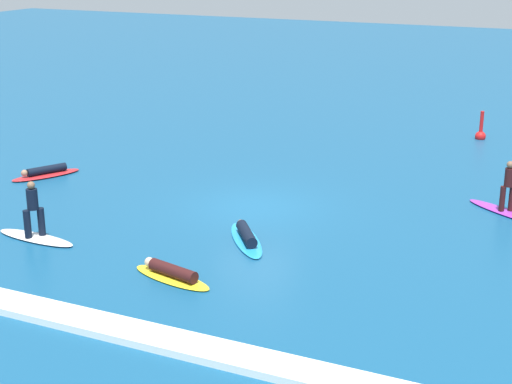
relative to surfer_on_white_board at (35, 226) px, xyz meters
The scene contains 8 objects.
ground_plane 7.07m from the surfer_on_white_board, 49.66° to the left, with size 120.00×120.00×0.00m, color navy.
surfer_on_white_board is the anchor object (origin of this frame).
surfer_on_blue_board 6.13m from the surfer_on_white_board, 23.68° to the left, with size 2.33×2.78×0.40m.
surfer_on_purple_board 14.55m from the surfer_on_white_board, 33.94° to the left, with size 2.84×2.16×2.21m.
surfer_on_yellow_board 5.07m from the surfer_on_white_board, ahead, with size 2.59×1.28×0.40m.
surfer_on_red_board 6.55m from the surfer_on_white_board, 126.87° to the left, with size 1.87×2.64×0.39m.
marker_buoy 20.28m from the surfer_on_white_board, 61.68° to the left, with size 0.46×0.46×1.35m.
wave_crest 5.92m from the surfer_on_white_board, 39.47° to the right, with size 17.92×0.90×0.18m, color white.
Camera 1 is at (10.19, -21.94, 8.26)m, focal length 54.95 mm.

